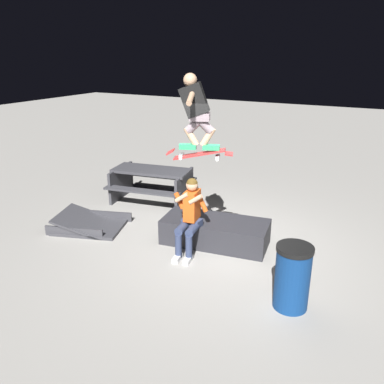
% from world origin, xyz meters
% --- Properties ---
extents(ground_plane, '(40.00, 40.00, 0.00)m').
position_xyz_m(ground_plane, '(0.00, 0.00, 0.00)').
color(ground_plane, gray).
extents(ledge_box_main, '(1.92, 1.03, 0.44)m').
position_xyz_m(ledge_box_main, '(0.10, -0.06, 0.22)').
color(ledge_box_main, '#28282D').
rests_on(ledge_box_main, ground).
extents(person_sitting_on_ledge, '(0.60, 0.78, 1.28)m').
position_xyz_m(person_sitting_on_ledge, '(0.34, 0.43, 0.70)').
color(person_sitting_on_ledge, '#2D3856').
rests_on(person_sitting_on_ledge, ground).
extents(skateboard, '(1.02, 0.54, 0.18)m').
position_xyz_m(skateboard, '(0.17, 0.44, 1.72)').
color(skateboard, '#B72D2D').
extents(skater_airborne, '(0.63, 0.86, 1.12)m').
position_xyz_m(skater_airborne, '(0.22, 0.46, 2.41)').
color(skater_airborne, '#2D9E66').
extents(kicker_ramp, '(1.46, 1.26, 0.40)m').
position_xyz_m(kicker_ramp, '(2.47, 0.49, 0.06)').
color(kicker_ramp, '#38383D').
rests_on(kicker_ramp, ground).
extents(picnic_table_back, '(1.90, 1.61, 0.75)m').
position_xyz_m(picnic_table_back, '(2.22, -1.30, 0.50)').
color(picnic_table_back, '#38383D').
rests_on(picnic_table_back, ground).
extents(trash_bin, '(0.48, 0.48, 0.89)m').
position_xyz_m(trash_bin, '(-1.55, 1.15, 0.45)').
color(trash_bin, navy).
rests_on(trash_bin, ground).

